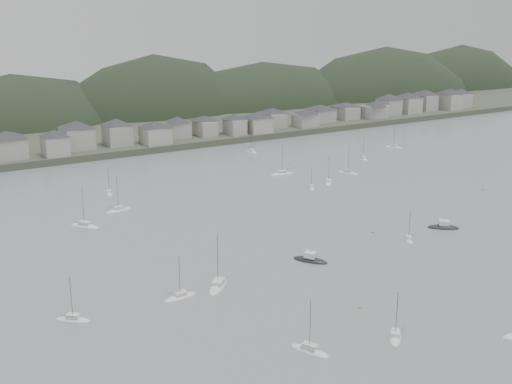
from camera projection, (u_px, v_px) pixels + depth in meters
ground at (440, 299)px, 132.68m from camera, size 900.00×900.00×0.00m
far_shore_land at (64, 115)px, 372.73m from camera, size 900.00×250.00×3.00m
forested_ridge at (86, 142)px, 357.82m from camera, size 851.55×103.94×102.57m
waterfront_town at (227, 122)px, 305.61m from camera, size 451.48×28.46×12.92m
moored_fleet at (295, 226)px, 178.19m from camera, size 245.02×178.02×13.65m
motor_launch_near at (443, 227)px, 177.26m from camera, size 8.98×8.19×4.12m
motor_launch_far at (310, 260)px, 153.27m from camera, size 7.55×9.39×4.14m
mooring_buoys at (269, 230)px, 174.90m from camera, size 172.17×117.77×0.70m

